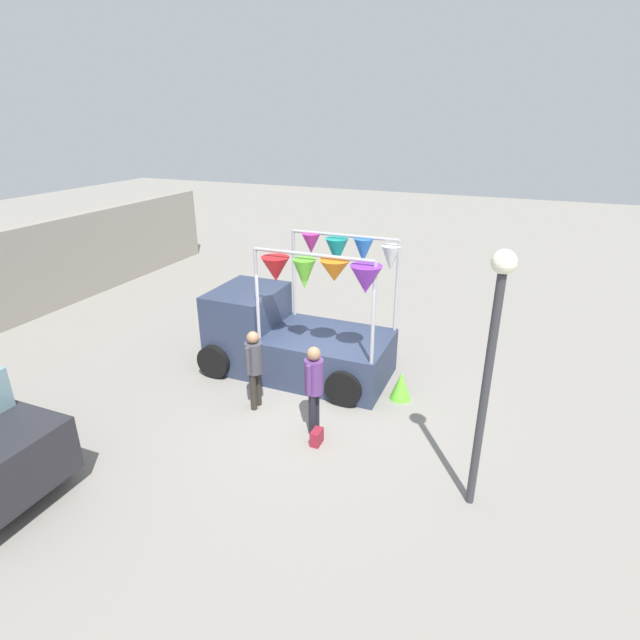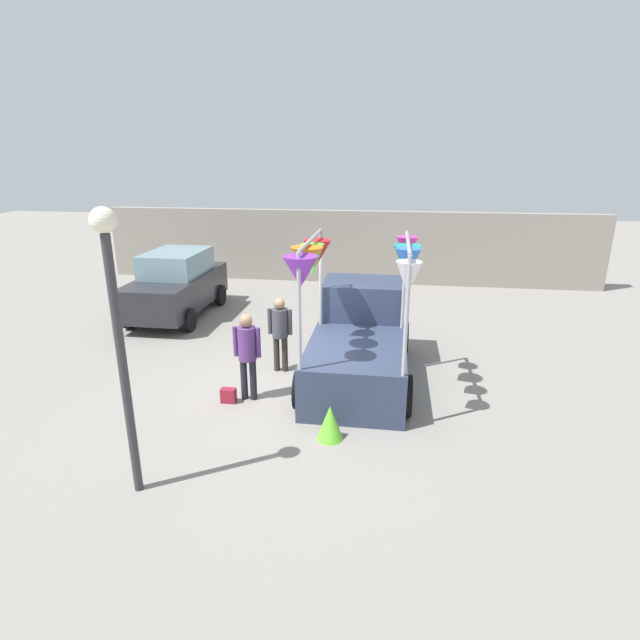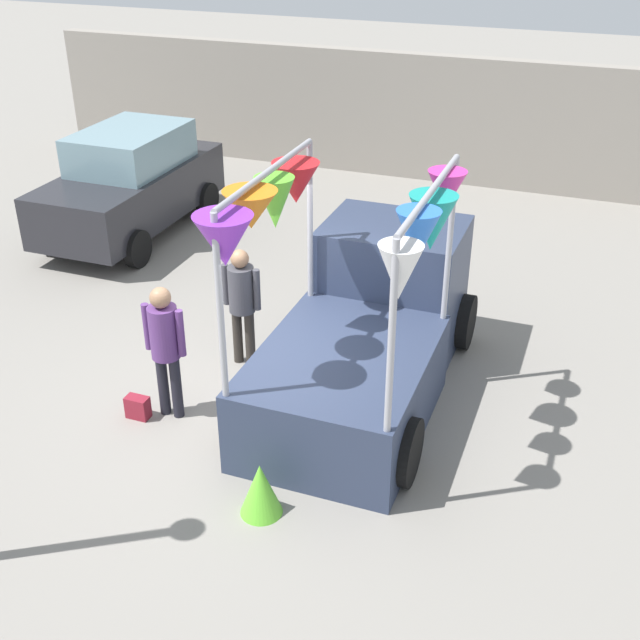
{
  "view_description": "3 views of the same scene",
  "coord_description": "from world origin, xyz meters",
  "px_view_note": "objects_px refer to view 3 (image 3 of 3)",
  "views": [
    {
      "loc": [
        -8.05,
        -3.57,
        5.42
      ],
      "look_at": [
        0.84,
        0.1,
        1.46
      ],
      "focal_mm": 28.0,
      "sensor_mm": 36.0,
      "label": 1
    },
    {
      "loc": [
        1.7,
        -8.9,
        4.47
      ],
      "look_at": [
        0.41,
        -0.07,
        1.52
      ],
      "focal_mm": 28.0,
      "sensor_mm": 36.0,
      "label": 2
    },
    {
      "loc": [
        3.57,
        -7.36,
        5.69
      ],
      "look_at": [
        0.76,
        0.14,
        1.29
      ],
      "focal_mm": 45.0,
      "sensor_mm": 36.0,
      "label": 3
    }
  ],
  "objects_px": {
    "vendor_truck": "(368,320)",
    "person_customer": "(165,340)",
    "person_vendor": "(242,297)",
    "handbag": "(138,407)",
    "parked_car": "(131,183)",
    "folded_kite_bundle_lime": "(261,489)"
  },
  "relations": [
    {
      "from": "parked_car",
      "to": "person_vendor",
      "type": "distance_m",
      "value": 5.14
    },
    {
      "from": "handbag",
      "to": "folded_kite_bundle_lime",
      "type": "bearing_deg",
      "value": -25.7
    },
    {
      "from": "vendor_truck",
      "to": "person_customer",
      "type": "height_order",
      "value": "vendor_truck"
    },
    {
      "from": "folded_kite_bundle_lime",
      "to": "person_vendor",
      "type": "bearing_deg",
      "value": 118.48
    },
    {
      "from": "person_customer",
      "to": "folded_kite_bundle_lime",
      "type": "xyz_separation_m",
      "value": [
        1.72,
        -1.2,
        -0.74
      ]
    },
    {
      "from": "person_vendor",
      "to": "handbag",
      "type": "height_order",
      "value": "person_vendor"
    },
    {
      "from": "person_vendor",
      "to": "handbag",
      "type": "distance_m",
      "value": 1.92
    },
    {
      "from": "parked_car",
      "to": "person_customer",
      "type": "height_order",
      "value": "parked_car"
    },
    {
      "from": "person_vendor",
      "to": "folded_kite_bundle_lime",
      "type": "distance_m",
      "value": 3.03
    },
    {
      "from": "person_vendor",
      "to": "handbag",
      "type": "bearing_deg",
      "value": -112.64
    },
    {
      "from": "person_vendor",
      "to": "folded_kite_bundle_lime",
      "type": "relative_size",
      "value": 2.74
    },
    {
      "from": "folded_kite_bundle_lime",
      "to": "vendor_truck",
      "type": "bearing_deg",
      "value": 84.09
    },
    {
      "from": "person_vendor",
      "to": "handbag",
      "type": "relative_size",
      "value": 5.86
    },
    {
      "from": "handbag",
      "to": "folded_kite_bundle_lime",
      "type": "distance_m",
      "value": 2.3
    },
    {
      "from": "vendor_truck",
      "to": "person_vendor",
      "type": "bearing_deg",
      "value": -177.01
    },
    {
      "from": "vendor_truck",
      "to": "handbag",
      "type": "distance_m",
      "value": 2.99
    },
    {
      "from": "parked_car",
      "to": "folded_kite_bundle_lime",
      "type": "xyz_separation_m",
      "value": [
        5.23,
        -6.03,
        -0.64
      ]
    },
    {
      "from": "vendor_truck",
      "to": "parked_car",
      "type": "xyz_separation_m",
      "value": [
        -5.5,
        3.35,
        0.02
      ]
    },
    {
      "from": "folded_kite_bundle_lime",
      "to": "handbag",
      "type": "bearing_deg",
      "value": 154.3
    },
    {
      "from": "handbag",
      "to": "vendor_truck",
      "type": "bearing_deg",
      "value": 35.61
    },
    {
      "from": "vendor_truck",
      "to": "person_customer",
      "type": "distance_m",
      "value": 2.49
    },
    {
      "from": "vendor_truck",
      "to": "person_customer",
      "type": "xyz_separation_m",
      "value": [
        -2.0,
        -1.48,
        0.11
      ]
    }
  ]
}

